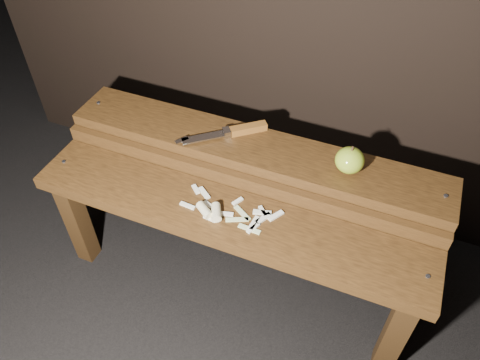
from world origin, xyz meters
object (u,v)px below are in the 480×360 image
at_px(apple, 350,160).
at_px(knife, 237,131).
at_px(bench_front_tier, 224,230).
at_px(bench_rear_tier, 253,166).

distance_m(apple, knife, 0.36).
bearing_deg(knife, bench_front_tier, -75.31).
xyz_separation_m(apple, knife, (-0.36, 0.03, -0.03)).
height_order(apple, knife, apple).
relative_size(bench_front_tier, knife, 5.01).
bearing_deg(bench_rear_tier, knife, 154.79).
bearing_deg(bench_front_tier, apple, 38.62).
height_order(bench_rear_tier, apple, apple).
bearing_deg(knife, apple, -4.42).
distance_m(bench_rear_tier, apple, 0.31).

